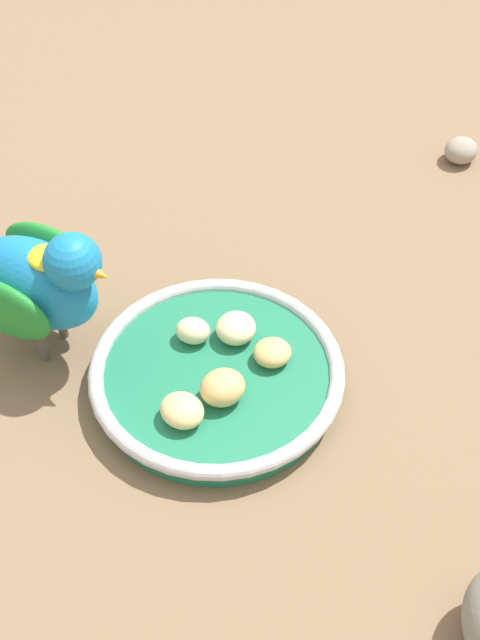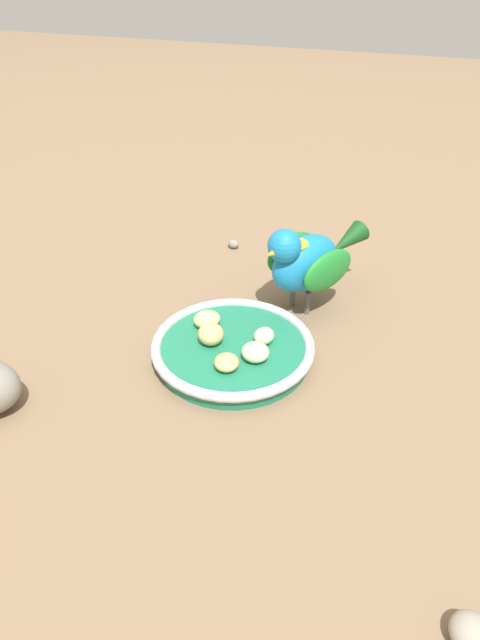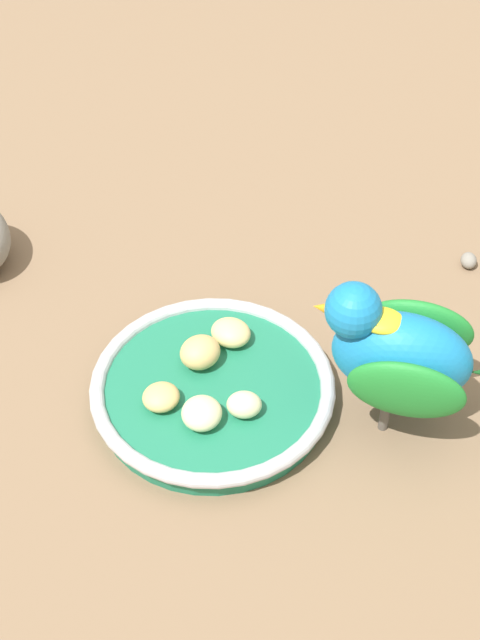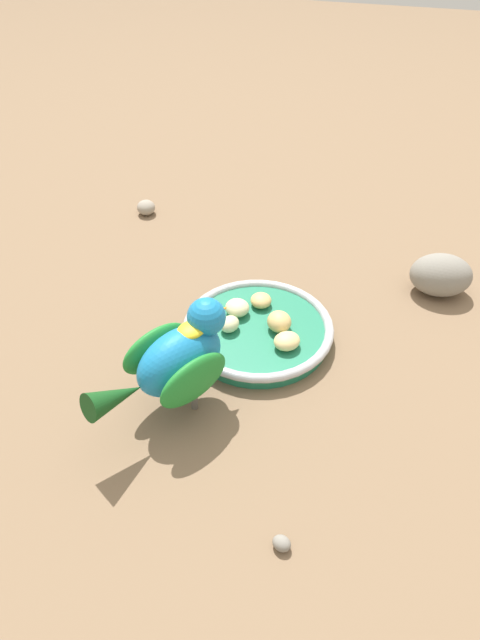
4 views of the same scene
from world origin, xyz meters
TOP-DOWN VIEW (x-y plane):
  - ground_plane at (0.00, 0.00)m, footprint 4.00×4.00m
  - feeding_bowl at (-0.01, -0.03)m, footprint 0.18×0.18m
  - apple_piece_0 at (-0.04, -0.05)m, footprint 0.03×0.03m
  - apple_piece_1 at (0.01, -0.03)m, footprint 0.04×0.04m
  - apple_piece_2 at (-0.02, 0.01)m, footprint 0.03×0.04m
  - apple_piece_3 at (-0.05, -0.01)m, footprint 0.04×0.04m
  - apple_piece_4 at (0.03, -0.05)m, footprint 0.04×0.04m
  - parrot at (-0.06, -0.16)m, footprint 0.12×0.16m
  - pebble_0 at (-0.27, 0.21)m, footprint 0.04×0.04m
  - pebble_1 at (0.08, -0.28)m, footprint 0.02×0.02m

SIDE VIEW (x-z plane):
  - ground_plane at x=0.00m, z-range 0.00..0.00m
  - pebble_1 at x=0.08m, z-range 0.00..0.01m
  - pebble_0 at x=-0.27m, z-range 0.00..0.02m
  - feeding_bowl at x=-0.01m, z-range 0.00..0.02m
  - apple_piece_2 at x=-0.02m, z-range 0.02..0.03m
  - apple_piece_0 at x=-0.04m, z-range 0.02..0.04m
  - apple_piece_4 at x=0.03m, z-range 0.02..0.04m
  - apple_piece_3 at x=-0.05m, z-range 0.02..0.04m
  - apple_piece_1 at x=0.01m, z-range 0.02..0.04m
  - parrot at x=-0.06m, z-range 0.01..0.13m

